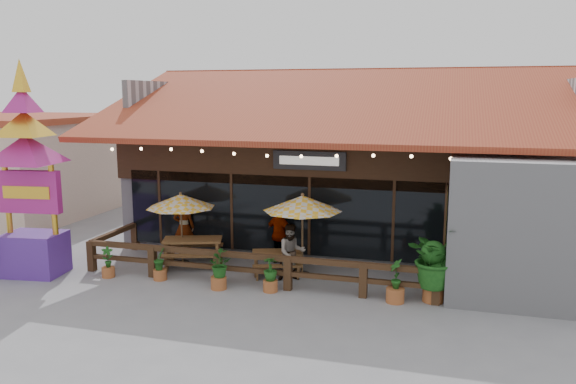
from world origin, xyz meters
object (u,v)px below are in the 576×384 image
(umbrella_right, at_px, (302,204))
(thai_sign_tower, at_px, (27,155))
(picnic_table_right, at_px, (277,259))
(umbrella_left, at_px, (181,201))
(picnic_table_left, at_px, (193,247))
(tropical_plant, at_px, (435,259))

(umbrella_right, xyz_separation_m, thai_sign_tower, (-7.43, -2.04, 1.37))
(picnic_table_right, height_order, thai_sign_tower, thai_sign_tower)
(umbrella_left, height_order, umbrella_right, umbrella_right)
(picnic_table_left, bearing_deg, tropical_plant, -8.81)
(tropical_plant, bearing_deg, picnic_table_left, 171.19)
(umbrella_right, relative_size, thai_sign_tower, 0.40)
(picnic_table_right, bearing_deg, thai_sign_tower, -164.07)
(umbrella_left, relative_size, umbrella_right, 0.89)
(umbrella_right, bearing_deg, picnic_table_right, -170.41)
(umbrella_right, distance_m, thai_sign_tower, 7.83)
(umbrella_left, bearing_deg, picnic_table_right, -3.56)
(thai_sign_tower, bearing_deg, umbrella_left, 30.21)
(tropical_plant, bearing_deg, umbrella_right, 162.88)
(thai_sign_tower, relative_size, tropical_plant, 3.36)
(umbrella_right, height_order, picnic_table_right, umbrella_right)
(thai_sign_tower, distance_m, tropical_plant, 11.40)
(umbrella_left, relative_size, picnic_table_right, 1.36)
(umbrella_left, height_order, tropical_plant, umbrella_left)
(picnic_table_left, bearing_deg, picnic_table_right, -1.86)
(umbrella_right, bearing_deg, thai_sign_tower, -164.67)
(picnic_table_left, height_order, thai_sign_tower, thai_sign_tower)
(picnic_table_left, height_order, picnic_table_right, picnic_table_left)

